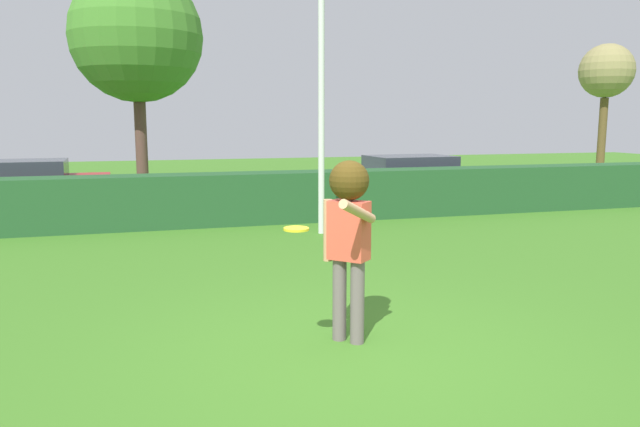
{
  "coord_description": "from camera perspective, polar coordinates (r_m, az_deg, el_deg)",
  "views": [
    {
      "loc": [
        -1.89,
        -5.14,
        2.19
      ],
      "look_at": [
        0.02,
        1.36,
        1.15
      ],
      "focal_mm": 34.03,
      "sensor_mm": 36.0,
      "label": 1
    }
  ],
  "objects": [
    {
      "name": "lamppost",
      "position": [
        11.75,
        0.13,
        12.56
      ],
      "size": [
        0.24,
        0.24,
        5.33
      ],
      "color": "silver",
      "rests_on": "ground"
    },
    {
      "name": "hedge_row",
      "position": [
        13.1,
        -7.96,
        1.41
      ],
      "size": [
        25.71,
        0.9,
        1.09
      ],
      "primitive_type": "cube",
      "color": "#235229",
      "rests_on": "ground"
    },
    {
      "name": "willow_tree",
      "position": [
        24.64,
        25.33,
        11.84
      ],
      "size": [
        1.92,
        1.92,
        4.92
      ],
      "color": "brown",
      "rests_on": "ground"
    },
    {
      "name": "ground_plane",
      "position": [
        5.9,
        3.6,
        -13.09
      ],
      "size": [
        60.0,
        60.0,
        0.0
      ],
      "primitive_type": "plane",
      "color": "#3F7923"
    },
    {
      "name": "maple_tree",
      "position": [
        18.2,
        -16.87,
        15.63
      ],
      "size": [
        3.65,
        3.65,
        6.34
      ],
      "color": "brown",
      "rests_on": "ground"
    },
    {
      "name": "person",
      "position": [
        5.9,
        2.7,
        -0.92
      ],
      "size": [
        0.51,
        0.82,
        1.81
      ],
      "color": "slate",
      "rests_on": "ground"
    },
    {
      "name": "frisbee",
      "position": [
        5.43,
        -2.25,
        -1.46
      ],
      "size": [
        0.23,
        0.23,
        0.03
      ],
      "color": "yellow"
    },
    {
      "name": "parked_car_red",
      "position": [
        16.3,
        -26.53,
        2.52
      ],
      "size": [
        4.26,
        1.92,
        1.25
      ],
      "color": "#B21E1E",
      "rests_on": "ground"
    },
    {
      "name": "parked_car_silver",
      "position": [
        16.73,
        8.42,
        3.48
      ],
      "size": [
        4.29,
        1.99,
        1.25
      ],
      "color": "#B7B7BC",
      "rests_on": "ground"
    }
  ]
}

